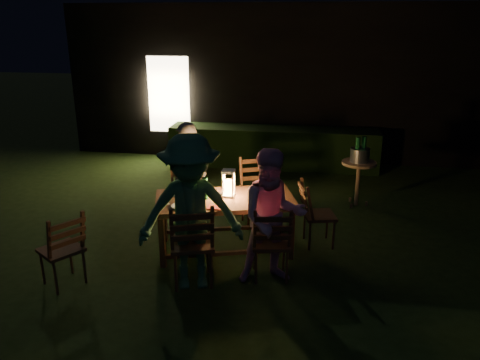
% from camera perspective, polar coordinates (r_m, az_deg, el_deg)
% --- Properties ---
extents(garden_envelope, '(40.00, 40.00, 3.20)m').
position_cam_1_polar(garden_envelope, '(11.72, 7.74, 12.44)').
color(garden_envelope, black).
rests_on(garden_envelope, ground).
extents(dining_table, '(1.91, 1.33, 0.72)m').
position_cam_1_polar(dining_table, '(5.94, -1.84, -2.84)').
color(dining_table, '#502F1A').
rests_on(dining_table, ground).
extents(chair_near_left, '(0.61, 0.63, 1.06)m').
position_cam_1_polar(chair_near_left, '(5.36, -5.82, -9.39)').
color(chair_near_left, '#502F1A').
rests_on(chair_near_left, ground).
extents(chair_near_right, '(0.50, 0.53, 0.96)m').
position_cam_1_polar(chair_near_right, '(5.46, 3.76, -9.11)').
color(chair_near_right, '#502F1A').
rests_on(chair_near_right, ground).
extents(chair_far_left, '(0.59, 0.60, 0.97)m').
position_cam_1_polar(chair_far_left, '(6.77, -6.27, -3.44)').
color(chair_far_left, '#502F1A').
rests_on(chair_far_left, ground).
extents(chair_far_right, '(0.60, 0.62, 1.01)m').
position_cam_1_polar(chair_far_right, '(6.85, 2.13, -2.97)').
color(chair_far_right, '#502F1A').
rests_on(chair_far_right, ground).
extents(chair_end, '(0.52, 0.50, 0.91)m').
position_cam_1_polar(chair_end, '(6.32, 9.43, -5.44)').
color(chair_end, '#502F1A').
rests_on(chair_end, ground).
extents(chair_spare, '(0.60, 0.60, 0.93)m').
position_cam_1_polar(chair_spare, '(5.68, -20.72, -9.31)').
color(chair_spare, '#502F1A').
rests_on(chair_spare, ground).
extents(person_house_side, '(0.65, 0.52, 1.55)m').
position_cam_1_polar(person_house_side, '(6.65, -6.41, 0.57)').
color(person_house_side, '#C1AEA4').
rests_on(person_house_side, ground).
extents(person_opp_right, '(0.90, 0.78, 1.56)m').
position_cam_1_polar(person_opp_right, '(5.20, 4.00, -4.58)').
color(person_opp_right, '#E69EC4').
rests_on(person_opp_right, ground).
extents(person_opp_left, '(1.27, 0.95, 1.76)m').
position_cam_1_polar(person_opp_left, '(5.07, -6.02, -4.08)').
color(person_opp_left, '#3A744A').
rests_on(person_opp_left, ground).
extents(lantern, '(0.16, 0.16, 0.35)m').
position_cam_1_polar(lantern, '(5.91, -1.42, -0.58)').
color(lantern, white).
rests_on(lantern, dining_table).
extents(plate_far_left, '(0.25, 0.25, 0.01)m').
position_cam_1_polar(plate_far_left, '(6.09, -7.20, -1.62)').
color(plate_far_left, white).
rests_on(plate_far_left, dining_table).
extents(plate_near_left, '(0.25, 0.25, 0.01)m').
position_cam_1_polar(plate_near_left, '(5.68, -7.16, -3.15)').
color(plate_near_left, white).
rests_on(plate_near_left, dining_table).
extents(plate_far_right, '(0.25, 0.25, 0.01)m').
position_cam_1_polar(plate_far_right, '(6.17, 2.12, -1.21)').
color(plate_far_right, white).
rests_on(plate_far_right, dining_table).
extents(plate_near_right, '(0.25, 0.25, 0.01)m').
position_cam_1_polar(plate_near_right, '(5.77, 2.83, -2.69)').
color(plate_near_right, white).
rests_on(plate_near_right, dining_table).
extents(wineglass_a, '(0.06, 0.06, 0.18)m').
position_cam_1_polar(wineglass_a, '(6.13, -4.90, -0.62)').
color(wineglass_a, '#59070F').
rests_on(wineglass_a, dining_table).
extents(wineglass_b, '(0.06, 0.06, 0.18)m').
position_cam_1_polar(wineglass_b, '(5.75, -8.89, -2.11)').
color(wineglass_b, '#59070F').
rests_on(wineglass_b, dining_table).
extents(wineglass_c, '(0.06, 0.06, 0.18)m').
position_cam_1_polar(wineglass_c, '(5.66, 1.45, -2.23)').
color(wineglass_c, '#59070F').
rests_on(wineglass_c, dining_table).
extents(wineglass_d, '(0.06, 0.06, 0.18)m').
position_cam_1_polar(wineglass_d, '(6.14, 3.75, -0.56)').
color(wineglass_d, '#59070F').
rests_on(wineglass_d, dining_table).
extents(wineglass_e, '(0.06, 0.06, 0.18)m').
position_cam_1_polar(wineglass_e, '(5.60, -2.57, -2.49)').
color(wineglass_e, silver).
rests_on(wineglass_e, dining_table).
extents(bottle_table, '(0.07, 0.07, 0.28)m').
position_cam_1_polar(bottle_table, '(5.85, -4.30, -1.02)').
color(bottle_table, '#0F471E').
rests_on(bottle_table, dining_table).
extents(napkin_left, '(0.18, 0.14, 0.01)m').
position_cam_1_polar(napkin_left, '(5.60, -3.05, -3.37)').
color(napkin_left, red).
rests_on(napkin_left, dining_table).
extents(napkin_right, '(0.18, 0.14, 0.01)m').
position_cam_1_polar(napkin_right, '(5.71, 3.96, -2.95)').
color(napkin_right, red).
rests_on(napkin_right, dining_table).
extents(phone, '(0.14, 0.07, 0.01)m').
position_cam_1_polar(phone, '(5.61, -7.86, -3.52)').
color(phone, black).
rests_on(phone, dining_table).
extents(side_table, '(0.54, 0.54, 0.73)m').
position_cam_1_polar(side_table, '(7.66, 14.29, 1.55)').
color(side_table, olive).
rests_on(side_table, ground).
extents(ice_bucket, '(0.30, 0.30, 0.22)m').
position_cam_1_polar(ice_bucket, '(7.61, 14.41, 2.96)').
color(ice_bucket, '#A5A8AD').
rests_on(ice_bucket, side_table).
extents(bottle_bucket_a, '(0.07, 0.07, 0.32)m').
position_cam_1_polar(bottle_bucket_a, '(7.55, 14.08, 3.27)').
color(bottle_bucket_a, '#0F471E').
rests_on(bottle_bucket_a, side_table).
extents(bottle_bucket_b, '(0.07, 0.07, 0.32)m').
position_cam_1_polar(bottle_bucket_b, '(7.64, 14.79, 3.38)').
color(bottle_bucket_b, '#0F471E').
rests_on(bottle_bucket_b, side_table).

